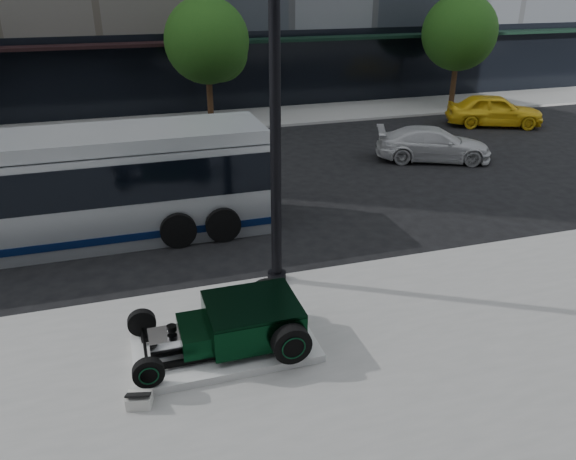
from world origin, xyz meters
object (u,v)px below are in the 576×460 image
object	(u,v)px
hot_rod	(241,322)
white_sedan	(433,144)
transit_bus	(38,191)
yellow_taxi	(494,110)
lamppost	(275,129)

from	to	relation	value
hot_rod	white_sedan	world-z (taller)	white_sedan
transit_bus	yellow_taxi	distance (m)	20.83
transit_bus	yellow_taxi	bearing A→B (deg)	20.88
yellow_taxi	hot_rod	bearing A→B (deg)	154.39
transit_bus	white_sedan	world-z (taller)	transit_bus
hot_rod	yellow_taxi	bearing A→B (deg)	41.53
lamppost	white_sedan	size ratio (longest dim) A/B	1.78
hot_rod	lamppost	distance (m)	4.04
hot_rod	yellow_taxi	world-z (taller)	yellow_taxi
white_sedan	yellow_taxi	distance (m)	6.87
white_sedan	yellow_taxi	bearing A→B (deg)	-32.67
hot_rod	yellow_taxi	xyz separation A→B (m)	(15.51, 13.74, 0.05)
lamppost	yellow_taxi	bearing A→B (deg)	38.92
white_sedan	yellow_taxi	xyz separation A→B (m)	(5.62, 3.95, 0.11)
lamppost	white_sedan	world-z (taller)	lamppost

